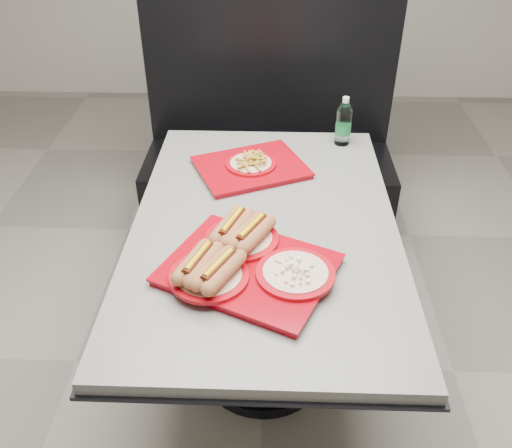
{
  "coord_description": "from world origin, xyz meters",
  "views": [
    {
      "loc": [
        0.02,
        -1.52,
        1.82
      ],
      "look_at": [
        -0.03,
        -0.13,
        0.83
      ],
      "focal_mm": 38.0,
      "sensor_mm": 36.0,
      "label": 1
    }
  ],
  "objects_px": {
    "diner_table": "(264,259)",
    "tray_near": "(243,261)",
    "tray_far": "(251,165)",
    "water_bottle": "(343,124)",
    "booth_bench": "(268,158)"
  },
  "relations": [
    {
      "from": "diner_table",
      "to": "booth_bench",
      "type": "distance_m",
      "value": 1.11
    },
    {
      "from": "diner_table",
      "to": "booth_bench",
      "type": "height_order",
      "value": "booth_bench"
    },
    {
      "from": "tray_near",
      "to": "tray_far",
      "type": "xyz_separation_m",
      "value": [
        -0.0,
        0.61,
        -0.01
      ]
    },
    {
      "from": "tray_near",
      "to": "diner_table",
      "type": "bearing_deg",
      "value": 77.34
    },
    {
      "from": "tray_near",
      "to": "booth_bench",
      "type": "bearing_deg",
      "value": 87.52
    },
    {
      "from": "tray_far",
      "to": "water_bottle",
      "type": "height_order",
      "value": "water_bottle"
    },
    {
      "from": "diner_table",
      "to": "tray_far",
      "type": "bearing_deg",
      "value": 100.12
    },
    {
      "from": "water_bottle",
      "to": "tray_near",
      "type": "bearing_deg",
      "value": -113.75
    },
    {
      "from": "booth_bench",
      "to": "diner_table",
      "type": "bearing_deg",
      "value": -90.0
    },
    {
      "from": "tray_near",
      "to": "water_bottle",
      "type": "relative_size",
      "value": 2.83
    },
    {
      "from": "diner_table",
      "to": "tray_near",
      "type": "height_order",
      "value": "tray_near"
    },
    {
      "from": "booth_bench",
      "to": "tray_near",
      "type": "bearing_deg",
      "value": -92.48
    },
    {
      "from": "diner_table",
      "to": "water_bottle",
      "type": "bearing_deg",
      "value": 61.87
    },
    {
      "from": "booth_bench",
      "to": "tray_far",
      "type": "distance_m",
      "value": 0.83
    },
    {
      "from": "tray_far",
      "to": "water_bottle",
      "type": "relative_size",
      "value": 2.39
    }
  ]
}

